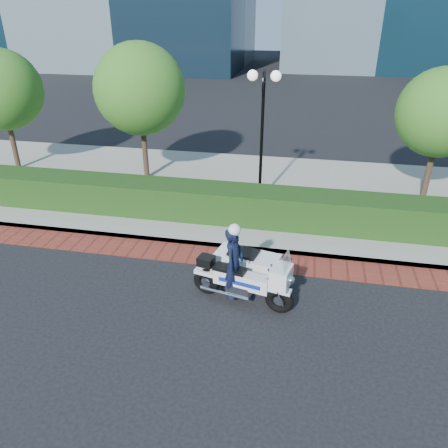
% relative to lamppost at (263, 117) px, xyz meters
% --- Properties ---
extents(ground, '(120.00, 120.00, 0.00)m').
position_rel_lamppost_xyz_m(ground, '(-1.00, -5.20, -2.96)').
color(ground, black).
rests_on(ground, ground).
extents(brick_strip, '(60.00, 1.00, 0.01)m').
position_rel_lamppost_xyz_m(brick_strip, '(-1.00, -3.70, -2.95)').
color(brick_strip, maroon).
rests_on(brick_strip, ground).
extents(sidewalk, '(60.00, 8.00, 0.15)m').
position_rel_lamppost_xyz_m(sidewalk, '(-1.00, 0.80, -2.88)').
color(sidewalk, gray).
rests_on(sidewalk, ground).
extents(hedge_main, '(18.00, 1.20, 1.00)m').
position_rel_lamppost_xyz_m(hedge_main, '(-1.00, -1.60, -2.31)').
color(hedge_main, black).
rests_on(hedge_main, sidewalk).
extents(lamppost, '(1.02, 0.70, 4.21)m').
position_rel_lamppost_xyz_m(lamppost, '(0.00, 0.00, 0.00)').
color(lamppost, black).
rests_on(lamppost, sidewalk).
extents(tree_a, '(3.00, 3.00, 4.58)m').
position_rel_lamppost_xyz_m(tree_a, '(-10.00, 1.30, 0.26)').
color(tree_a, '#332319').
rests_on(tree_a, sidewalk).
extents(tree_b, '(3.20, 3.20, 4.89)m').
position_rel_lamppost_xyz_m(tree_b, '(-4.50, 1.30, 0.48)').
color(tree_b, '#332319').
rests_on(tree_b, sidewalk).
extents(tree_c, '(2.80, 2.80, 4.30)m').
position_rel_lamppost_xyz_m(tree_c, '(5.50, 1.30, 0.09)').
color(tree_c, '#332319').
rests_on(tree_c, sidewalk).
extents(police_motorcycle, '(2.41, 1.97, 1.96)m').
position_rel_lamppost_xyz_m(police_motorcycle, '(0.27, -5.18, -2.29)').
color(police_motorcycle, black).
rests_on(police_motorcycle, ground).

